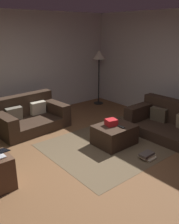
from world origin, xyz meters
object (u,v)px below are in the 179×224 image
couch_left (28,117)px  ottoman (114,135)px  couch_right (170,123)px  gift_box (111,122)px  corner_lamp (99,59)px  book_stack (147,156)px  tv_remote (121,127)px

couch_left → ottoman: (0.92, -1.85, -0.08)m
couch_right → gift_box: (-1.25, 0.51, 0.18)m
couch_left → gift_box: (0.88, -1.79, 0.18)m
ottoman → corner_lamp: 2.97m
couch_right → corner_lamp: corner_lamp is taller
book_stack → ottoman: bearing=93.1°
ottoman → book_stack: bearing=-86.9°
couch_right → tv_remote: couch_right is taller
gift_box → corner_lamp: size_ratio=0.13×
ottoman → gift_box: 0.27m
gift_box → tv_remote: (0.08, -0.20, -0.05)m
couch_left → couch_right: bearing=128.4°
gift_box → book_stack: gift_box is taller
book_stack → corner_lamp: size_ratio=0.19×
ottoman → book_stack: (0.04, -0.78, -0.14)m
ottoman → gift_box: gift_box is taller
book_stack → gift_box: bearing=95.9°
couch_right → tv_remote: (-1.17, 0.31, 0.12)m
tv_remote → book_stack: tv_remote is taller
gift_box → book_stack: size_ratio=0.68×
tv_remote → corner_lamp: bearing=61.1°
gift_box → tv_remote: 0.22m
book_stack → couch_right: bearing=15.9°
gift_box → corner_lamp: corner_lamp is taller
couch_right → corner_lamp: (0.37, 2.69, 1.07)m
ottoman → gift_box: size_ratio=3.72×
gift_box → book_stack: 0.93m
couch_right → book_stack: 1.23m
tv_remote → book_stack: size_ratio=0.53×
tv_remote → corner_lamp: (1.54, 2.38, 0.94)m
corner_lamp → tv_remote: bearing=-122.9°
couch_left → ottoman: size_ratio=2.13×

